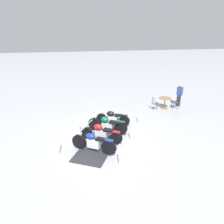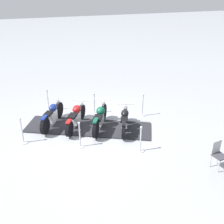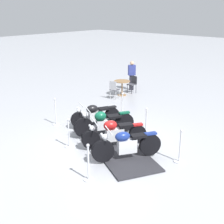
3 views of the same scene
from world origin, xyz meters
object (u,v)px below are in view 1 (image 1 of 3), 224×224
object	(u,v)px
motorcycle_maroon	(100,133)
stanchion_left_front	(139,118)
stanchion_right_mid	(79,128)
cafe_chair_across_table	(176,101)
motorcycle_forest	(107,124)
stanchion_right_rear	(58,148)
motorcycle_navy	(93,142)
stanchion_left_rear	(120,159)
stanchion_left_mid	(131,134)
cafe_chair_near_table	(155,103)
stanchion_right_front	(94,112)
motorcycle_black	(112,118)
cafe_table	(165,101)
bystander_person	(180,93)

from	to	relation	value
motorcycle_maroon	stanchion_left_front	size ratio (longest dim) A/B	1.92
stanchion_right_mid	cafe_chair_across_table	size ratio (longest dim) A/B	1.12
motorcycle_forest	stanchion_right_rear	xyz separation A→B (m)	(2.51, 1.83, -0.15)
motorcycle_forest	motorcycle_navy	size ratio (longest dim) A/B	1.03
stanchion_left_rear	cafe_chair_across_table	distance (m)	8.11
stanchion_right_rear	stanchion_left_mid	world-z (taller)	stanchion_right_rear
stanchion_right_mid	stanchion_left_front	bearing A→B (deg)	-168.87
motorcycle_forest	stanchion_right_rear	world-z (taller)	motorcycle_forest
motorcycle_maroon	cafe_chair_near_table	size ratio (longest dim) A/B	2.10
stanchion_left_mid	cafe_chair_across_table	xyz separation A→B (m)	(-4.33, -4.09, 0.16)
stanchion_right_front	stanchion_right_rear	distance (m)	4.49
cafe_chair_near_table	cafe_chair_across_table	distance (m)	1.63
motorcycle_black	motorcycle_forest	distance (m)	1.03
stanchion_left_front	cafe_table	bearing A→B (deg)	-139.29
stanchion_right_front	stanchion_left_mid	xyz separation A→B (m)	(-1.58, 3.31, -0.01)
stanchion_right_mid	motorcycle_navy	bearing A→B (deg)	106.07
bystander_person	motorcycle_forest	bearing A→B (deg)	-22.13
stanchion_right_front	stanchion_left_rear	size ratio (longest dim) A/B	1.04
motorcycle_forest	stanchion_right_mid	world-z (taller)	motorcycle_forest
stanchion_right_mid	cafe_chair_across_table	world-z (taller)	stanchion_right_mid
stanchion_left_rear	motorcycle_navy	bearing A→B (deg)	-52.25
motorcycle_navy	stanchion_right_mid	world-z (taller)	motorcycle_navy
motorcycle_maroon	stanchion_right_mid	bearing A→B (deg)	-15.34
stanchion_right_front	cafe_chair_near_table	distance (m)	4.34
motorcycle_maroon	cafe_table	xyz separation A→B (m)	(-5.07, -3.96, 0.09)
motorcycle_navy	cafe_chair_across_table	size ratio (longest dim) A/B	2.16
motorcycle_navy	stanchion_left_front	xyz separation A→B (m)	(-3.02, -2.72, -0.16)
cafe_table	bystander_person	world-z (taller)	bystander_person
stanchion_left_rear	stanchion_right_mid	bearing A→B (deg)	-64.46
motorcycle_black	cafe_chair_across_table	xyz separation A→B (m)	(-4.97, -2.05, 0.05)
motorcycle_maroon	motorcycle_navy	distance (m)	1.03
stanchion_right_front	bystander_person	bearing A→B (deg)	-169.42
stanchion_left_mid	cafe_chair_near_table	size ratio (longest dim) A/B	1.11
motorcycle_black	stanchion_right_rear	bearing A→B (deg)	67.42
stanchion_left_mid	stanchion_right_mid	bearing A→B (deg)	-26.66
motorcycle_forest	cafe_chair_across_table	xyz separation A→B (m)	(-5.42, -2.97, 0.01)
motorcycle_black	stanchion_left_rear	xyz separation A→B (m)	(0.38, 4.05, -0.15)
cafe_table	stanchion_right_rear	bearing A→B (deg)	34.41
stanchion_left_front	motorcycle_maroon	bearing A→B (deg)	35.11
stanchion_right_rear	stanchion_right_mid	distance (m)	2.25
motorcycle_black	stanchion_left_front	bearing A→B (deg)	-156.66
motorcycle_forest	stanchion_right_rear	size ratio (longest dim) A/B	1.88
stanchion_right_front	bystander_person	xyz separation A→B (m)	(-6.31, -1.18, 0.60)
motorcycle_navy	stanchion_right_front	bearing A→B (deg)	-65.33
motorcycle_black	stanchion_left_front	xyz separation A→B (m)	(-1.64, 0.04, -0.13)
stanchion_left_mid	stanchion_left_front	size ratio (longest dim) A/B	1.01
stanchion_left_mid	stanchion_left_rear	size ratio (longest dim) A/B	0.98
cafe_table	motorcycle_navy	bearing A→B (deg)	41.47
motorcycle_black	stanchion_left_mid	xyz separation A→B (m)	(-0.63, 2.04, -0.11)
motorcycle_black	motorcycle_maroon	distance (m)	2.05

